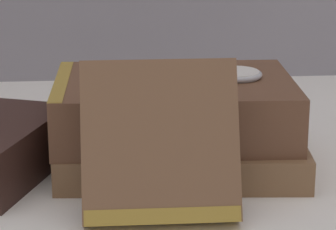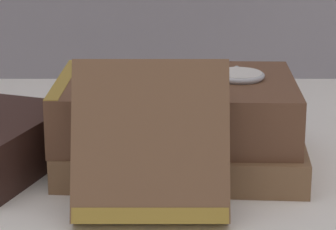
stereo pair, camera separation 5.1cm
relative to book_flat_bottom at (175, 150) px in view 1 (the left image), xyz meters
The scene contains 6 objects.
ground_plane 0.03m from the book_flat_bottom, 33.55° to the right, with size 3.00×3.00×0.00m, color white.
book_flat_bottom is the anchor object (origin of this frame).
book_flat_top 0.04m from the book_flat_bottom, 155.37° to the left, with size 0.22×0.15×0.05m.
book_leaning_front 0.12m from the book_flat_bottom, 100.78° to the right, with size 0.12×0.07×0.12m.
pocket_watch 0.09m from the book_flat_bottom, ahead, with size 0.05×0.05×0.01m.
reading_glasses 0.17m from the book_flat_bottom, 101.77° to the left, with size 0.10×0.05×0.00m.
Camera 1 is at (-0.08, -0.67, 0.26)m, focal length 85.00 mm.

